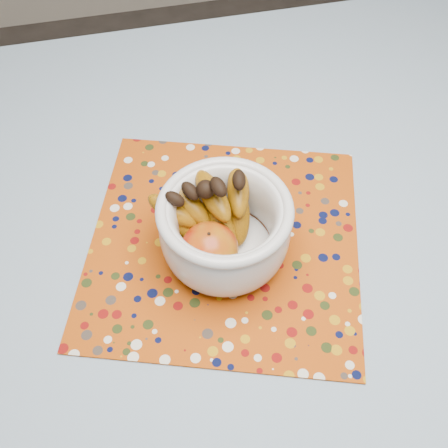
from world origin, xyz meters
name	(u,v)px	position (x,y,z in m)	size (l,w,h in m)	color
table	(271,264)	(0.00, 0.00, 0.67)	(1.20, 1.20, 0.75)	brown
tablecloth	(274,238)	(0.00, 0.00, 0.76)	(1.32, 1.32, 0.01)	slate
placemat	(224,241)	(-0.09, 0.01, 0.76)	(0.45, 0.45, 0.00)	#9D3C08
fruit_bowl	(217,223)	(-0.10, -0.01, 0.84)	(0.24, 0.21, 0.17)	silver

